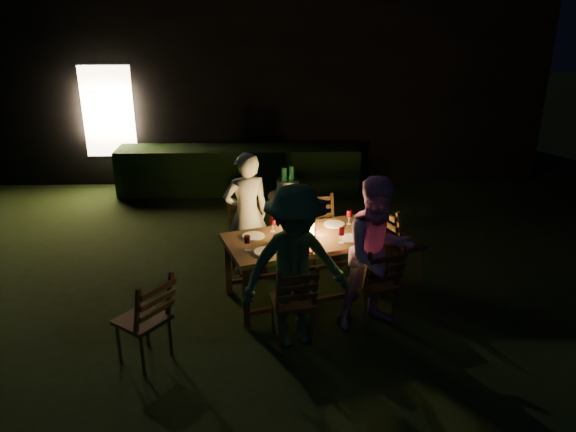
{
  "coord_description": "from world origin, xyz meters",
  "views": [
    {
      "loc": [
        0.08,
        -5.78,
        3.27
      ],
      "look_at": [
        0.26,
        0.22,
        0.9
      ],
      "focal_mm": 35.0,
      "sensor_mm": 36.0,
      "label": 1
    }
  ],
  "objects_px": {
    "chair_far_left": "(249,253)",
    "person_opp_right": "(378,254)",
    "chair_near_right": "(373,297)",
    "lantern": "(309,222)",
    "chair_far_right": "(323,242)",
    "chair_spare": "(145,333)",
    "chair_end": "(399,256)",
    "chair_near_left": "(293,314)",
    "ice_bucket": "(288,187)",
    "dining_table": "(306,243)",
    "side_table": "(288,201)",
    "bottle_bucket_b": "(291,183)",
    "person_house_side": "(247,214)",
    "bottle_bucket_a": "(284,185)",
    "bottle_table": "(285,229)",
    "person_opp_left": "(295,267)"
  },
  "relations": [
    {
      "from": "person_opp_left",
      "to": "bottle_table",
      "type": "relative_size",
      "value": 5.95
    },
    {
      "from": "lantern",
      "to": "bottle_bucket_b",
      "type": "distance_m",
      "value": 1.45
    },
    {
      "from": "chair_end",
      "to": "bottle_bucket_a",
      "type": "relative_size",
      "value": 3.19
    },
    {
      "from": "chair_spare",
      "to": "person_opp_right",
      "type": "bearing_deg",
      "value": -39.66
    },
    {
      "from": "chair_far_right",
      "to": "person_house_side",
      "type": "xyz_separation_m",
      "value": [
        -0.97,
        -0.27,
        0.51
      ]
    },
    {
      "from": "chair_far_left",
      "to": "chair_end",
      "type": "bearing_deg",
      "value": 156.97
    },
    {
      "from": "chair_spare",
      "to": "person_opp_left",
      "type": "height_order",
      "value": "person_opp_left"
    },
    {
      "from": "person_opp_left",
      "to": "lantern",
      "type": "bearing_deg",
      "value": 60.11
    },
    {
      "from": "person_house_side",
      "to": "person_opp_right",
      "type": "relative_size",
      "value": 0.95
    },
    {
      "from": "person_opp_right",
      "to": "bottle_bucket_a",
      "type": "distance_m",
      "value": 2.25
    },
    {
      "from": "chair_near_right",
      "to": "lantern",
      "type": "distance_m",
      "value": 1.1
    },
    {
      "from": "chair_spare",
      "to": "lantern",
      "type": "distance_m",
      "value": 2.14
    },
    {
      "from": "chair_spare",
      "to": "person_opp_left",
      "type": "distance_m",
      "value": 1.55
    },
    {
      "from": "chair_near_right",
      "to": "bottle_bucket_b",
      "type": "bearing_deg",
      "value": 89.25
    },
    {
      "from": "chair_near_left",
      "to": "ice_bucket",
      "type": "height_order",
      "value": "ice_bucket"
    },
    {
      "from": "chair_near_right",
      "to": "chair_near_left",
      "type": "bearing_deg",
      "value": 177.27
    },
    {
      "from": "dining_table",
      "to": "person_opp_right",
      "type": "xyz_separation_m",
      "value": [
        0.69,
        -0.63,
        0.15
      ]
    },
    {
      "from": "person_house_side",
      "to": "person_opp_left",
      "type": "distance_m",
      "value": 1.64
    },
    {
      "from": "person_house_side",
      "to": "bottle_bucket_b",
      "type": "relative_size",
      "value": 4.86
    },
    {
      "from": "person_house_side",
      "to": "ice_bucket",
      "type": "height_order",
      "value": "person_house_side"
    },
    {
      "from": "chair_far_right",
      "to": "bottle_bucket_b",
      "type": "bearing_deg",
      "value": -70.73
    },
    {
      "from": "lantern",
      "to": "chair_spare",
      "type": "bearing_deg",
      "value": -142.3
    },
    {
      "from": "bottle_bucket_a",
      "to": "lantern",
      "type": "bearing_deg",
      "value": -79.88
    },
    {
      "from": "chair_end",
      "to": "bottle_bucket_b",
      "type": "relative_size",
      "value": 3.19
    },
    {
      "from": "chair_near_right",
      "to": "chair_end",
      "type": "distance_m",
      "value": 1.09
    },
    {
      "from": "chair_spare",
      "to": "chair_near_left",
      "type": "bearing_deg",
      "value": -40.75
    },
    {
      "from": "ice_bucket",
      "to": "bottle_bucket_b",
      "type": "xyz_separation_m",
      "value": [
        0.05,
        0.04,
        0.05
      ]
    },
    {
      "from": "chair_near_left",
      "to": "ice_bucket",
      "type": "distance_m",
      "value": 2.4
    },
    {
      "from": "bottle_table",
      "to": "bottle_bucket_b",
      "type": "xyz_separation_m",
      "value": [
        0.13,
        1.58,
        0.01
      ]
    },
    {
      "from": "chair_far_right",
      "to": "side_table",
      "type": "height_order",
      "value": "chair_far_right"
    },
    {
      "from": "chair_far_right",
      "to": "chair_spare",
      "type": "distance_m",
      "value": 2.81
    },
    {
      "from": "lantern",
      "to": "bottle_table",
      "type": "distance_m",
      "value": 0.3
    },
    {
      "from": "chair_far_left",
      "to": "bottle_bucket_b",
      "type": "bearing_deg",
      "value": -138.49
    },
    {
      "from": "person_house_side",
      "to": "bottle_bucket_a",
      "type": "relative_size",
      "value": 4.86
    },
    {
      "from": "bottle_bucket_a",
      "to": "bottle_bucket_b",
      "type": "height_order",
      "value": "same"
    },
    {
      "from": "dining_table",
      "to": "chair_far_right",
      "type": "height_order",
      "value": "chair_far_right"
    },
    {
      "from": "chair_far_right",
      "to": "chair_end",
      "type": "xyz_separation_m",
      "value": [
        0.89,
        -0.51,
        0.04
      ]
    },
    {
      "from": "chair_near_right",
      "to": "chair_far_right",
      "type": "height_order",
      "value": "chair_near_right"
    },
    {
      "from": "chair_far_left",
      "to": "side_table",
      "type": "xyz_separation_m",
      "value": [
        0.51,
        0.88,
        0.36
      ]
    },
    {
      "from": "chair_spare",
      "to": "lantern",
      "type": "bearing_deg",
      "value": -15.72
    },
    {
      "from": "bottle_bucket_a",
      "to": "bottle_bucket_b",
      "type": "relative_size",
      "value": 1.0
    },
    {
      "from": "chair_far_right",
      "to": "ice_bucket",
      "type": "xyz_separation_m",
      "value": [
        -0.44,
        0.56,
        0.57
      ]
    },
    {
      "from": "chair_far_left",
      "to": "person_opp_right",
      "type": "relative_size",
      "value": 0.57
    },
    {
      "from": "chair_end",
      "to": "lantern",
      "type": "distance_m",
      "value": 1.32
    },
    {
      "from": "chair_far_right",
      "to": "bottle_bucket_b",
      "type": "height_order",
      "value": "bottle_bucket_b"
    },
    {
      "from": "chair_far_right",
      "to": "ice_bucket",
      "type": "distance_m",
      "value": 0.91
    },
    {
      "from": "chair_near_left",
      "to": "chair_near_right",
      "type": "xyz_separation_m",
      "value": [
        0.86,
        0.29,
        0.02
      ]
    },
    {
      "from": "lantern",
      "to": "bottle_bucket_a",
      "type": "xyz_separation_m",
      "value": [
        -0.24,
        1.36,
        -0.01
      ]
    },
    {
      "from": "side_table",
      "to": "bottle_bucket_a",
      "type": "bearing_deg",
      "value": -141.34
    },
    {
      "from": "person_opp_left",
      "to": "side_table",
      "type": "relative_size",
      "value": 2.28
    }
  ]
}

